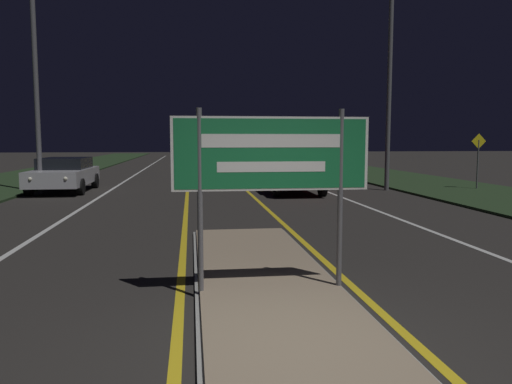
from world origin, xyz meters
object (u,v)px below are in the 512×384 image
Objects in this scene: highway_sign at (271,161)px; warning_sign at (478,155)px; car_approaching_0 at (64,174)px; car_receding_1 at (314,162)px; car_receding_0 at (293,171)px.

highway_sign is 1.15× the size of warning_sign.
warning_sign is at bearing -6.00° from car_approaching_0.
highway_sign is 20.65m from car_receding_1.
warning_sign reaches higher than car_receding_1.
car_receding_1 is (5.50, 19.88, -0.92)m from highway_sign.
car_receding_0 is at bearing -109.65° from car_receding_1.
warning_sign is at bearing -58.44° from car_receding_1.
car_receding_0 reaches higher than car_approaching_0.
highway_sign is at bearing -105.47° from car_receding_1.
car_receding_1 is at bearing 121.56° from warning_sign.
car_receding_1 is at bearing 74.53° from highway_sign.
car_receding_1 is 12.86m from car_approaching_0.
car_receding_0 is 7.45m from warning_sign.
highway_sign reaches higher than car_approaching_0.
car_receding_1 is at bearing 70.35° from car_receding_0.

